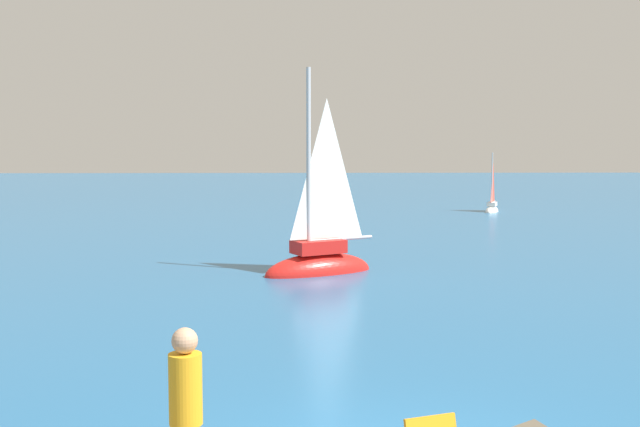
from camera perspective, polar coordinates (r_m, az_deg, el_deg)
The scene contains 3 objects.
sailboat_near at distance 22.41m, azimuth -0.07°, elevation -3.47°, with size 3.50×2.56×6.38m.
sailboat_far at distance 42.15m, azimuth 12.40°, elevation 0.37°, with size 1.27×1.89×3.42m.
person_standing at distance 6.85m, azimuth -9.72°, elevation -14.34°, with size 0.28×0.28×1.62m.
Camera 1 is at (-1.13, -8.59, 3.82)m, focal length 43.99 mm.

